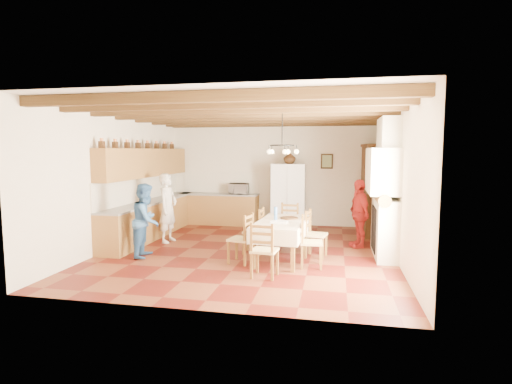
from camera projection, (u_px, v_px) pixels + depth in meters
floor at (249, 252)px, 8.56m from camera, size 6.00×6.50×0.02m
ceiling at (248, 109)px, 8.25m from camera, size 6.00×6.50×0.02m
wall_back at (273, 173)px, 11.58m from camera, size 6.00×0.02×3.00m
wall_front at (195, 201)px, 5.23m from camera, size 6.00×0.02×3.00m
wall_left at (118, 180)px, 8.99m from camera, size 0.02×6.50×3.00m
wall_right at (398, 184)px, 7.82m from camera, size 0.02×6.50×3.00m
ceiling_beams at (248, 114)px, 8.26m from camera, size 6.00×6.30×0.16m
lower_cabinets_left at (153, 219)px, 10.07m from camera, size 0.60×4.30×0.86m
lower_cabinets_back at (219, 209)px, 11.70m from camera, size 2.30×0.60×0.86m
countertop_left at (153, 201)px, 10.02m from camera, size 0.62×4.30×0.04m
countertop_back at (218, 194)px, 11.65m from camera, size 2.34×0.62×0.04m
backsplash_left at (142, 188)px, 10.04m from camera, size 0.03×4.30×0.60m
backsplash_back at (221, 183)px, 11.89m from camera, size 2.30×0.03×0.60m
upper_cabinets at (147, 163)px, 9.94m from camera, size 0.35×4.20×0.70m
fireplace at (382, 188)px, 8.08m from camera, size 0.56×1.60×2.80m
wall_picture at (327, 161)px, 11.22m from camera, size 0.34×0.03×0.42m
refrigerator at (289, 197)px, 10.92m from camera, size 0.91×0.75×1.79m
hutch at (373, 190)px, 10.14m from camera, size 0.62×1.31×2.31m
dining_table at (282, 225)px, 7.86m from camera, size 1.01×1.82×0.77m
chandelier at (282, 145)px, 7.70m from camera, size 0.47×0.47×0.03m
chair_left_near at (240, 238)px, 7.64m from camera, size 0.47×0.49×0.96m
chair_left_far at (254, 231)px, 8.37m from camera, size 0.41×0.43×0.96m
chair_right_near at (312, 241)px, 7.36m from camera, size 0.43×0.45×0.96m
chair_right_far at (316, 234)px, 8.04m from camera, size 0.47×0.48×0.96m
chair_end_near at (265, 249)px, 6.78m from camera, size 0.46×0.44×0.96m
chair_end_far at (288, 225)px, 9.01m from camera, size 0.44×0.42×0.96m
person_man at (168, 208)px, 9.36m from camera, size 0.44×0.62×1.62m
person_woman_blue at (146, 220)px, 8.08m from camera, size 0.66×0.79×1.50m
person_woman_red at (359, 213)px, 8.88m from camera, size 0.64×0.96×1.52m
microwave at (239, 189)px, 11.51m from camera, size 0.59×0.43×0.31m
fridge_vase at (290, 157)px, 10.81m from camera, size 0.35×0.35×0.34m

